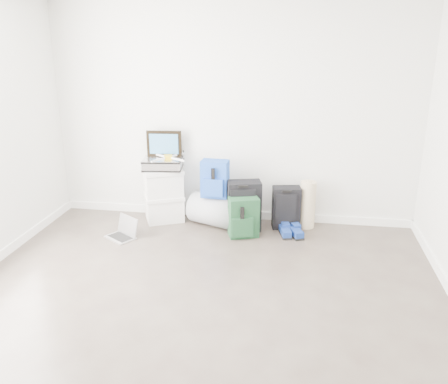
% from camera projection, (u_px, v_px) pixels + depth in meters
% --- Properties ---
extents(ground, '(5.00, 5.00, 0.00)m').
position_uv_depth(ground, '(188.00, 330.00, 3.83)').
color(ground, '#3C312C').
rests_on(ground, ground).
extents(room_envelope, '(4.52, 5.02, 2.71)m').
position_uv_depth(room_envelope, '(183.00, 118.00, 3.30)').
color(room_envelope, silver).
rests_on(room_envelope, ground).
extents(boxes_stack, '(0.59, 0.54, 0.68)m').
position_uv_depth(boxes_stack, '(164.00, 195.00, 5.98)').
color(boxes_stack, silver).
rests_on(boxes_stack, ground).
extents(briefcase, '(0.51, 0.40, 0.13)m').
position_uv_depth(briefcase, '(163.00, 164.00, 5.85)').
color(briefcase, '#B2B2B7').
rests_on(briefcase, boxes_stack).
extents(painting, '(0.43, 0.07, 0.33)m').
position_uv_depth(painting, '(164.00, 144.00, 5.86)').
color(painting, black).
rests_on(painting, briefcase).
extents(drone, '(0.49, 0.49, 0.05)m').
position_uv_depth(drone, '(168.00, 157.00, 5.79)').
color(drone, gold).
rests_on(drone, briefcase).
extents(duffel_bag, '(0.73, 0.60, 0.39)m').
position_uv_depth(duffel_bag, '(215.00, 211.00, 5.85)').
color(duffel_bag, '#9A9DA2').
rests_on(duffel_bag, ground).
extents(blue_backpack, '(0.33, 0.25, 0.45)m').
position_uv_depth(blue_backpack, '(215.00, 180.00, 5.69)').
color(blue_backpack, '#1939A4').
rests_on(blue_backpack, duffel_bag).
extents(large_suitcase, '(0.44, 0.34, 0.61)m').
position_uv_depth(large_suitcase, '(244.00, 206.00, 5.67)').
color(large_suitcase, black).
rests_on(large_suitcase, ground).
extents(green_backpack, '(0.39, 0.34, 0.47)m').
position_uv_depth(green_backpack, '(243.00, 218.00, 5.52)').
color(green_backpack, '#143925').
rests_on(green_backpack, ground).
extents(carry_on, '(0.36, 0.27, 0.52)m').
position_uv_depth(carry_on, '(286.00, 208.00, 5.75)').
color(carry_on, black).
rests_on(carry_on, ground).
extents(shoes, '(0.31, 0.30, 0.09)m').
position_uv_depth(shoes, '(290.00, 232.00, 5.58)').
color(shoes, black).
rests_on(shoes, ground).
extents(rolled_rug, '(0.19, 0.19, 0.58)m').
position_uv_depth(rolled_rug, '(307.00, 205.00, 5.77)').
color(rolled_rug, tan).
rests_on(rolled_rug, ground).
extents(laptop, '(0.41, 0.39, 0.24)m').
position_uv_depth(laptop, '(123.00, 233.00, 5.55)').
color(laptop, silver).
rests_on(laptop, ground).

